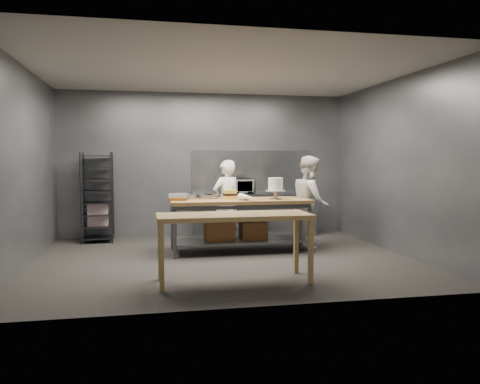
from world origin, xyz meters
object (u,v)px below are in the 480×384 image
object	(u,v)px
microwave	(241,186)
frosted_cake_stand	(275,186)
near_counter	(234,220)
work_table	(237,219)
chef_right	(310,202)
speed_rack	(98,198)
layer_cake	(230,194)
chef_behind	(226,202)

from	to	relation	value
microwave	frosted_cake_stand	xyz separation A→B (m)	(0.26, -1.76, 0.10)
near_counter	frosted_cake_stand	size ratio (longest dim) A/B	5.35
work_table	chef_right	distance (m)	1.43
near_counter	frosted_cake_stand	bearing A→B (deg)	59.76
work_table	chef_right	xyz separation A→B (m)	(1.39, 0.16, 0.27)
near_counter	speed_rack	size ratio (longest dim) A/B	1.14
speed_rack	layer_cake	xyz separation A→B (m)	(2.37, -1.47, 0.14)
chef_right	layer_cake	world-z (taller)	chef_right
near_counter	chef_behind	size ratio (longest dim) A/B	1.25
chef_behind	chef_right	xyz separation A→B (m)	(1.45, -0.63, 0.04)
work_table	microwave	bearing A→B (deg)	76.65
work_table	near_counter	xyz separation A→B (m)	(-0.42, -1.96, 0.24)
speed_rack	frosted_cake_stand	size ratio (longest dim) A/B	4.69
microwave	layer_cake	distance (m)	1.63
work_table	layer_cake	world-z (taller)	layer_cake
near_counter	speed_rack	bearing A→B (deg)	120.51
speed_rack	microwave	xyz separation A→B (m)	(2.87, 0.08, 0.19)
work_table	chef_behind	world-z (taller)	chef_behind
speed_rack	chef_right	world-z (taller)	speed_rack
chef_behind	frosted_cake_stand	size ratio (longest dim) A/B	4.28
work_table	microwave	size ratio (longest dim) A/B	4.43
chef_right	microwave	world-z (taller)	chef_right
chef_behind	layer_cake	xyz separation A→B (m)	(-0.05, -0.70, 0.20)
near_counter	microwave	xyz separation A→B (m)	(0.80, 3.59, 0.24)
microwave	layer_cake	world-z (taller)	microwave
chef_right	frosted_cake_stand	bearing A→B (deg)	124.61
speed_rack	frosted_cake_stand	xyz separation A→B (m)	(3.14, -1.68, 0.30)
work_table	near_counter	distance (m)	2.02
microwave	near_counter	bearing A→B (deg)	-102.62
chef_behind	work_table	bearing A→B (deg)	69.76
frosted_cake_stand	layer_cake	xyz separation A→B (m)	(-0.76, 0.21, -0.15)
chef_behind	chef_right	distance (m)	1.58
speed_rack	chef_behind	world-z (taller)	speed_rack
speed_rack	microwave	distance (m)	2.88
layer_cake	chef_behind	bearing A→B (deg)	85.58
chef_behind	layer_cake	size ratio (longest dim) A/B	6.45
near_counter	chef_right	xyz separation A→B (m)	(1.81, 2.12, 0.03)
work_table	near_counter	world-z (taller)	work_table
speed_rack	chef_behind	distance (m)	2.55
work_table	layer_cake	size ratio (longest dim) A/B	9.67
microwave	frosted_cake_stand	size ratio (longest dim) A/B	1.45
frosted_cake_stand	speed_rack	bearing A→B (deg)	151.84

